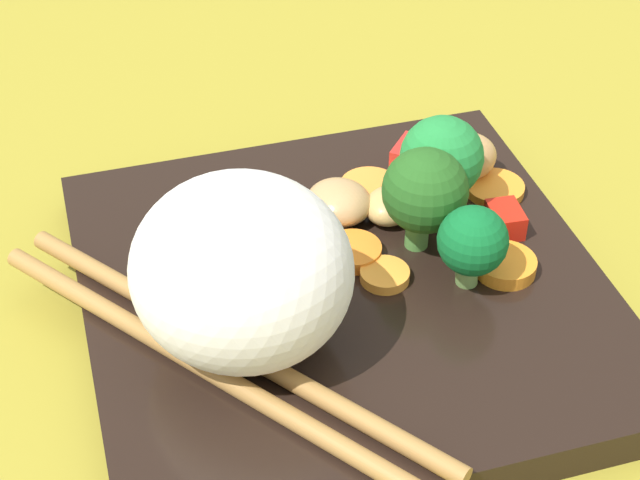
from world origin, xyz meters
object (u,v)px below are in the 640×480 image
rice_mound (242,271)px  carrot_slice_3 (495,188)px  chopstick_pair (215,355)px  square_plate (343,295)px  broccoli_floret_0 (442,159)px

rice_mound → carrot_slice_3: 16.56cm
chopstick_pair → square_plate: bearing=79.7°
rice_mound → chopstick_pair: bearing=25.2°
rice_mound → broccoli_floret_0: bearing=-155.1°
square_plate → carrot_slice_3: 10.41cm
carrot_slice_3 → chopstick_pair: size_ratio=0.14×
broccoli_floret_0 → carrot_slice_3: (-3.57, -0.73, -3.11)cm
square_plate → broccoli_floret_0: (-6.07, -3.04, 4.26)cm
square_plate → rice_mound: rice_mound is taller
square_plate → broccoli_floret_0: size_ratio=4.27×
broccoli_floret_0 → square_plate: bearing=26.6°
rice_mound → broccoli_floret_0: size_ratio=1.67×
square_plate → rice_mound: 7.60cm
square_plate → carrot_slice_3: size_ratio=7.87×
square_plate → broccoli_floret_0: bearing=-153.4°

